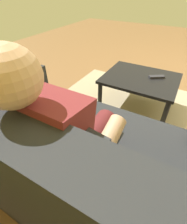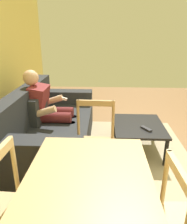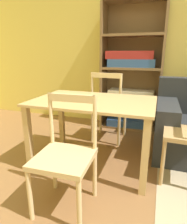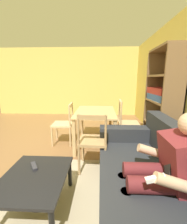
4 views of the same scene
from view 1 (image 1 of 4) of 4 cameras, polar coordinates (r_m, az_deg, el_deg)
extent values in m
cube|color=#282B30|center=(1.24, 0.00, -18.78)|extent=(2.05, 0.97, 0.42)
cube|color=#282B30|center=(0.71, -16.14, -21.19)|extent=(2.05, 0.21, 0.47)
cube|color=#2E3136|center=(0.83, -9.55, -14.28)|extent=(0.41, 0.19, 0.36)
cube|color=maroon|center=(0.83, -16.58, -9.68)|extent=(0.40, 0.30, 0.52)
sphere|color=#DBAD89|center=(0.59, -26.94, 10.61)|extent=(0.21, 0.21, 0.21)
cylinder|color=maroon|center=(1.04, -0.54, -9.08)|extent=(0.15, 0.44, 0.15)
cylinder|color=#DBAD89|center=(1.38, 4.12, -11.05)|extent=(0.11, 0.11, 0.42)
cube|color=black|center=(1.56, 5.15, -13.15)|extent=(0.10, 0.24, 0.08)
cylinder|color=maroon|center=(1.13, -10.33, -4.95)|extent=(0.15, 0.44, 0.15)
cylinder|color=#DBAD89|center=(1.45, -3.80, -7.85)|extent=(0.11, 0.11, 0.42)
cube|color=black|center=(1.62, -2.03, -10.24)|extent=(0.10, 0.24, 0.08)
cylinder|color=#DBAD89|center=(0.83, 3.87, -11.79)|extent=(0.09, 0.35, 0.19)
cylinder|color=#DBAD89|center=(1.07, -20.98, -0.99)|extent=(0.09, 0.35, 0.19)
cube|color=white|center=(1.13, -15.73, 5.06)|extent=(0.04, 0.15, 0.08)
cube|color=black|center=(2.00, 15.94, 11.02)|extent=(0.81, 0.67, 0.03)
cylinder|color=black|center=(2.32, 25.80, 6.82)|extent=(0.05, 0.05, 0.37)
cylinder|color=black|center=(2.43, 8.82, 11.79)|extent=(0.05, 0.05, 0.37)
cylinder|color=black|center=(1.81, 23.14, -1.41)|extent=(0.05, 0.05, 0.37)
cylinder|color=black|center=(1.96, 2.22, 5.18)|extent=(0.05, 0.05, 0.37)
cube|color=#2D2D38|center=(2.03, 20.88, 11.22)|extent=(0.17, 0.14, 0.02)
cylinder|color=tan|center=(1.44, 28.24, -12.96)|extent=(0.04, 0.04, 0.47)
cube|color=tan|center=(2.19, 14.25, 2.22)|extent=(2.01, 1.41, 0.01)
camera|label=2|loc=(2.71, 95.58, 5.07)|focal=34.52mm
camera|label=3|loc=(3.15, 48.33, 26.47)|focal=31.63mm
camera|label=4|loc=(2.03, -36.91, 36.79)|focal=23.74mm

